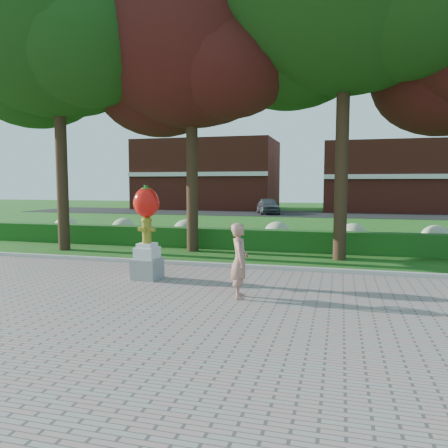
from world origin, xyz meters
name	(u,v)px	position (x,y,z in m)	size (l,w,h in m)	color
ground	(190,291)	(0.00, 0.00, 0.00)	(100.00, 100.00, 0.00)	#175214
walkway	(104,351)	(0.00, -4.00, 0.02)	(40.00, 14.00, 0.04)	gray
curb	(222,266)	(0.00, 3.00, 0.07)	(40.00, 0.18, 0.15)	#ADADA5
lawn_hedge	(249,239)	(0.00, 7.00, 0.40)	(24.00, 0.70, 0.80)	#1A4F16
hydrangea_row	(267,233)	(0.57, 8.00, 0.55)	(20.10, 1.10, 0.99)	#B9BF92
street	(298,214)	(0.00, 28.00, 0.01)	(50.00, 8.00, 0.02)	black
building_left	(208,175)	(-10.00, 34.00, 3.50)	(14.00, 8.00, 7.00)	maroon
building_right	(391,177)	(8.00, 34.00, 3.20)	(12.00, 8.00, 6.40)	maroon
tree_far_left	(56,42)	(-7.11, 5.09, 7.96)	(9.00, 7.68, 11.66)	black
tree_mid_left	(190,58)	(-2.10, 6.08, 7.30)	(8.25, 7.04, 10.69)	black
tree_mid_right	(342,0)	(3.38, 5.60, 8.63)	(9.75, 8.32, 12.64)	black
hydrant_sculpture	(147,230)	(-1.50, 0.83, 1.38)	(0.74, 0.72, 2.52)	gray
woman	(240,261)	(1.35, -0.44, 0.89)	(0.62, 0.41, 1.69)	#A97260
parked_car	(268,206)	(-2.52, 27.29, 0.72)	(1.65, 4.09, 1.39)	#474A4F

